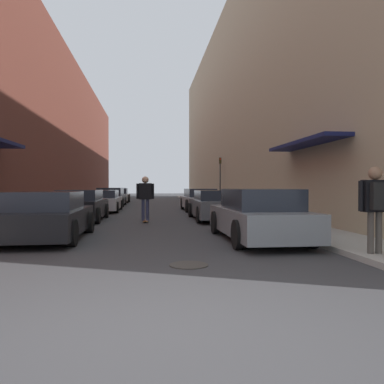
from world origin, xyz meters
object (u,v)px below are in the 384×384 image
Objects in this scene: traffic_light at (220,175)px; parked_car_left_3 at (111,197)px; manhole_cover at (189,265)px; pedestrian at (376,199)px; parked_car_right_0 at (258,216)px; parked_car_right_1 at (215,205)px; parked_car_right_2 at (199,200)px; parked_car_left_2 at (102,201)px; parked_car_left_1 at (81,206)px; skateboarder at (145,194)px; parked_car_left_4 at (118,196)px; parked_car_left_0 at (48,216)px.

parked_car_left_3 is at bearing -179.47° from traffic_light.
pedestrian reaches higher than manhole_cover.
manhole_cover is (-2.15, -2.90, -0.65)m from parked_car_right_0.
pedestrian is at bearing -71.46° from parked_car_left_3.
parked_car_right_1 is 0.98× the size of parked_car_right_2.
parked_car_left_2 is 5.57m from parked_car_right_2.
parked_car_right_2 reaches higher than parked_car_left_1.
parked_car_left_3 is 1.01× the size of parked_car_right_1.
pedestrian reaches higher than parked_car_left_2.
skateboarder is 1.08× the size of pedestrian.
parked_car_right_2 is 15.21m from manhole_cover.
parked_car_left_3 is 6.81× the size of manhole_cover.
parked_car_right_0 is (5.47, -12.10, 0.06)m from parked_car_left_2.
parked_car_right_0 reaches higher than parked_car_left_4.
parked_car_right_2 is 7.47m from skateboarder.
parked_car_left_0 reaches higher than parked_car_left_4.
parked_car_right_0 is at bearing 117.89° from pedestrian.
traffic_light is (2.46, 6.31, 1.65)m from parked_car_right_2.
skateboarder is 8.36m from manhole_cover.
parked_car_left_0 is 0.96× the size of parked_car_right_0.
parked_car_left_4 is 19.02m from skateboarder.
parked_car_left_3 is 13.41m from parked_car_right_1.
parked_car_left_3 is 13.28m from skateboarder.
parked_car_left_1 is 0.97× the size of parked_car_left_3.
parked_car_right_1 is at bearing 90.50° from parked_car_right_0.
parked_car_left_3 is 19.20m from parked_car_right_0.
parked_car_left_0 is 6.27× the size of manhole_cover.
parked_car_left_4 is at bearing 97.73° from skateboarder.
parked_car_right_2 reaches higher than manhole_cover.
parked_car_left_3 is at bearing 114.50° from parked_car_right_1.
parked_car_right_1 reaches higher than parked_car_left_2.
parked_car_left_3 is (0.02, 12.06, 0.01)m from parked_car_left_1.
parked_car_left_2 is 7.22m from skateboarder.
skateboarder reaches higher than manhole_cover.
parked_car_left_4 is at bearing 102.93° from parked_car_right_0.
pedestrian reaches higher than parked_car_left_3.
parked_car_right_0 is 3.67m from manhole_cover.
parked_car_left_0 is at bearing -89.99° from parked_car_left_4.
pedestrian reaches higher than parked_car_left_1.
manhole_cover is at bearing -69.28° from parked_car_left_1.
parked_car_left_1 is 2.85m from skateboarder.
parked_car_right_1 is (5.58, -0.14, -0.01)m from parked_car_left_1.
parked_car_right_0 is 6.16m from parked_car_right_1.
manhole_cover is (3.48, -9.20, -0.62)m from parked_car_left_1.
parked_car_right_2 is at bearing 65.47° from skateboarder.
parked_car_left_0 is at bearing -89.78° from parked_car_left_3.
parked_car_left_2 is 1.37× the size of traffic_light.
pedestrian reaches higher than parked_car_right_0.
pedestrian reaches higher than parked_car_right_1.
parked_car_left_2 is at bearing 110.15° from skateboarder.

